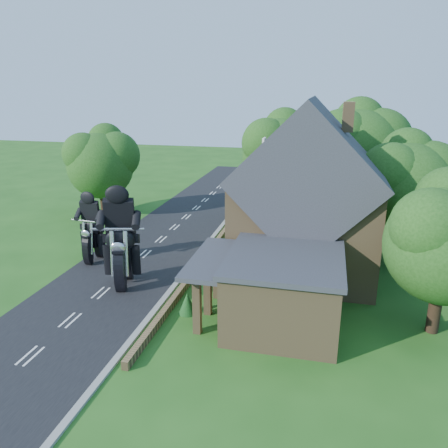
% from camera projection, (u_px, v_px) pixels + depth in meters
% --- Properties ---
extents(ground, '(120.00, 120.00, 0.00)m').
position_uv_depth(ground, '(101.00, 293.00, 23.85)').
color(ground, '#1F5117').
rests_on(ground, ground).
extents(road, '(7.00, 80.00, 0.02)m').
position_uv_depth(road, '(101.00, 293.00, 23.85)').
color(road, black).
rests_on(road, ground).
extents(kerb, '(0.30, 80.00, 0.12)m').
position_uv_depth(kerb, '(164.00, 299.00, 23.03)').
color(kerb, gray).
rests_on(kerb, ground).
extents(garden_wall, '(0.30, 22.00, 0.40)m').
position_uv_depth(garden_wall, '(202.00, 262.00, 27.48)').
color(garden_wall, olive).
rests_on(garden_wall, ground).
extents(house, '(9.54, 8.64, 10.24)m').
position_uv_depth(house, '(306.00, 201.00, 25.79)').
color(house, olive).
rests_on(house, ground).
extents(annex, '(7.05, 5.94, 3.44)m').
position_uv_depth(annex, '(281.00, 289.00, 20.40)').
color(annex, olive).
rests_on(annex, ground).
extents(tree_house_right, '(6.51, 6.00, 8.40)m').
position_uv_depth(tree_house_right, '(412.00, 183.00, 26.60)').
color(tree_house_right, black).
rests_on(tree_house_right, ground).
extents(tree_behind_house, '(7.81, 7.20, 10.08)m').
position_uv_depth(tree_behind_house, '(363.00, 148.00, 33.81)').
color(tree_behind_house, black).
rests_on(tree_behind_house, ground).
extents(tree_behind_left, '(6.94, 6.40, 9.16)m').
position_uv_depth(tree_behind_left, '(286.00, 150.00, 36.21)').
color(tree_behind_left, black).
rests_on(tree_behind_left, ground).
extents(tree_far_road, '(6.08, 5.60, 7.84)m').
position_uv_depth(tree_far_road, '(105.00, 160.00, 36.99)').
color(tree_far_road, black).
rests_on(tree_far_road, ground).
extents(shrub_a, '(0.90, 0.90, 1.10)m').
position_uv_depth(shrub_a, '(187.00, 303.00, 21.59)').
color(shrub_a, '#133D16').
rests_on(shrub_a, ground).
extents(shrub_b, '(0.90, 0.90, 1.10)m').
position_uv_depth(shrub_b, '(201.00, 282.00, 23.91)').
color(shrub_b, '#133D16').
rests_on(shrub_b, ground).
extents(shrub_c, '(0.90, 0.90, 1.10)m').
position_uv_depth(shrub_c, '(213.00, 265.00, 26.23)').
color(shrub_c, '#133D16').
rests_on(shrub_c, ground).
extents(shrub_d, '(0.90, 0.90, 1.10)m').
position_uv_depth(shrub_d, '(231.00, 238.00, 30.86)').
color(shrub_d, '#133D16').
rests_on(shrub_d, ground).
extents(shrub_e, '(0.90, 0.90, 1.10)m').
position_uv_depth(shrub_e, '(238.00, 227.00, 33.18)').
color(shrub_e, '#133D16').
rests_on(shrub_e, ground).
extents(shrub_f, '(0.90, 0.90, 1.10)m').
position_uv_depth(shrub_f, '(244.00, 218.00, 35.50)').
color(shrub_f, '#133D16').
rests_on(shrub_f, ground).
extents(motorcycle_lead, '(0.90, 1.94, 1.75)m').
position_uv_depth(motorcycle_lead, '(124.00, 271.00, 24.48)').
color(motorcycle_lead, black).
rests_on(motorcycle_lead, ground).
extents(motorcycle_follow, '(0.51, 1.52, 1.39)m').
position_uv_depth(motorcycle_follow, '(94.00, 251.00, 27.98)').
color(motorcycle_follow, black).
rests_on(motorcycle_follow, ground).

